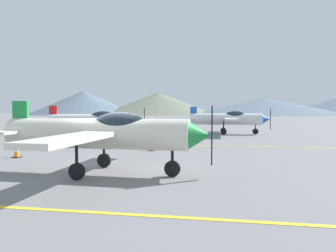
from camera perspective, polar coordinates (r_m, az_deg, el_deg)
ground_plane at (r=12.07m, az=-10.64°, el=-8.14°), size 400.00×400.00×0.00m
apron_line_near at (r=7.88m, az=-23.11°, el=-14.34°), size 80.00×0.16×0.01m
apron_line_far at (r=20.33m, az=-2.20°, el=-3.55°), size 80.00×0.16×0.01m
airplane_near at (r=11.18m, az=-12.05°, el=-1.23°), size 7.76×8.94×2.68m
airplane_mid at (r=24.38m, az=-13.60°, el=1.01°), size 7.81×8.97×2.68m
airplane_far at (r=29.84m, az=11.47°, el=1.38°), size 7.72×8.91×2.68m
traffic_cone_front at (r=16.56m, az=-26.80°, el=-4.38°), size 0.36×0.36×0.59m
traffic_cone_side at (r=17.30m, az=-3.19°, el=-3.76°), size 0.36×0.36×0.59m
hill_left at (r=163.22m, az=-15.69°, el=4.27°), size 55.96×55.96×12.48m
hill_centerleft at (r=158.09m, az=-1.92°, el=4.27°), size 61.12×61.12×11.63m
hill_centerright at (r=158.01m, az=17.74°, el=3.53°), size 78.39×78.39×8.33m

